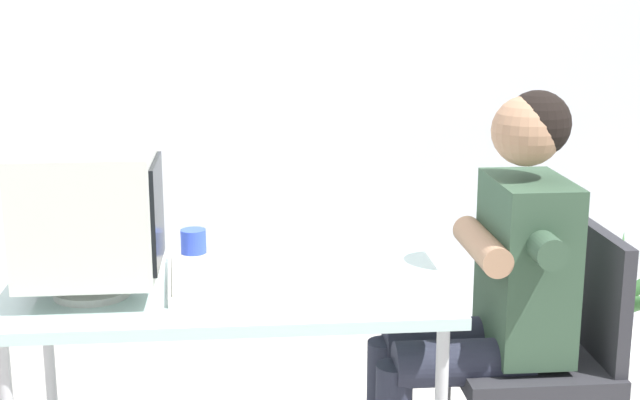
{
  "coord_description": "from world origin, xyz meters",
  "views": [
    {
      "loc": [
        0.04,
        -2.53,
        1.58
      ],
      "look_at": [
        0.27,
        0.0,
        0.97
      ],
      "focal_mm": 51.26,
      "sensor_mm": 36.0,
      "label": 1
    }
  ],
  "objects": [
    {
      "name": "wall_back",
      "position": [
        0.3,
        1.4,
        1.5
      ],
      "size": [
        8.0,
        0.1,
        3.0
      ],
      "primitive_type": "cube",
      "color": "silver",
      "rests_on": "ground_plane"
    },
    {
      "name": "desk",
      "position": [
        0.0,
        0.0,
        0.66
      ],
      "size": [
        1.28,
        0.65,
        0.72
      ],
      "color": "#B7B7BC",
      "rests_on": "ground_plane"
    },
    {
      "name": "crt_monitor",
      "position": [
        -0.37,
        -0.05,
        0.95
      ],
      "size": [
        0.38,
        0.33,
        0.41
      ],
      "color": "silver",
      "rests_on": "desk"
    },
    {
      "name": "keyboard",
      "position": [
        -0.09,
        0.04,
        0.73
      ],
      "size": [
        0.19,
        0.43,
        0.03
      ],
      "color": "silver",
      "rests_on": "desk"
    },
    {
      "name": "office_chair",
      "position": [
        0.98,
        0.03,
        0.48
      ],
      "size": [
        0.46,
        0.46,
        0.84
      ],
      "color": "#4C4C51",
      "rests_on": "ground_plane"
    },
    {
      "name": "person_seated",
      "position": [
        0.79,
        0.03,
        0.69
      ],
      "size": [
        0.7,
        0.56,
        1.27
      ],
      "color": "#334C38",
      "rests_on": "ground_plane"
    },
    {
      "name": "potted_plant",
      "position": [
        1.39,
        0.51,
        0.31
      ],
      "size": [
        0.6,
        0.6,
        0.68
      ],
      "color": "silver",
      "rests_on": "ground_plane"
    },
    {
      "name": "desk_mug",
      "position": [
        -0.11,
        0.24,
        0.77
      ],
      "size": [
        0.08,
        0.09,
        0.11
      ],
      "color": "blue",
      "rests_on": "desk"
    }
  ]
}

